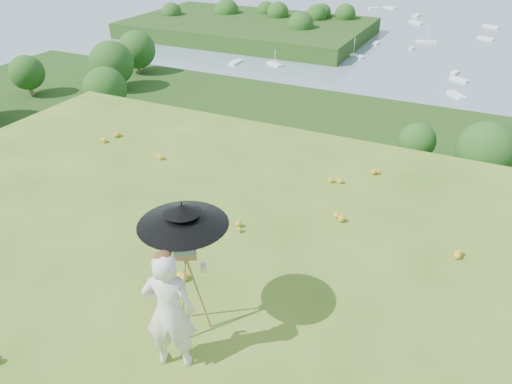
% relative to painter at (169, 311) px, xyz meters
% --- Properties ---
extents(ground, '(14.00, 14.00, 0.00)m').
position_rel_painter_xyz_m(ground, '(-1.64, 1.03, -0.88)').
color(ground, '#497321').
rests_on(ground, ground).
extents(forest_slope, '(140.00, 56.00, 22.00)m').
position_rel_painter_xyz_m(forest_slope, '(-1.64, 36.03, -29.88)').
color(forest_slope, '#193B10').
rests_on(forest_slope, bay_water).
extents(shoreline_tier, '(170.00, 28.00, 8.00)m').
position_rel_painter_xyz_m(shoreline_tier, '(-1.64, 76.03, -36.88)').
color(shoreline_tier, gray).
rests_on(shoreline_tier, bay_water).
extents(bay_water, '(700.00, 700.00, 0.00)m').
position_rel_painter_xyz_m(bay_water, '(-1.64, 241.03, -34.88)').
color(bay_water, slate).
rests_on(bay_water, ground).
extents(peninsula, '(90.00, 60.00, 12.00)m').
position_rel_painter_xyz_m(peninsula, '(-76.64, 156.03, -29.88)').
color(peninsula, '#193B10').
rests_on(peninsula, bay_water).
extents(slope_trees, '(110.00, 50.00, 6.00)m').
position_rel_painter_xyz_m(slope_trees, '(-1.64, 36.03, -15.88)').
color(slope_trees, '#244915').
rests_on(slope_trees, forest_slope).
extents(harbor_town, '(110.00, 22.00, 5.00)m').
position_rel_painter_xyz_m(harbor_town, '(-1.64, 76.03, -30.38)').
color(harbor_town, silver).
rests_on(harbor_town, shoreline_tier).
extents(moored_boats, '(140.00, 140.00, 0.70)m').
position_rel_painter_xyz_m(moored_boats, '(-14.14, 162.03, -34.53)').
color(moored_boats, white).
rests_on(moored_boats, bay_water).
extents(wildflowers, '(10.00, 10.50, 0.12)m').
position_rel_painter_xyz_m(wildflowers, '(-1.64, 1.28, -0.82)').
color(wildflowers, gold).
rests_on(wildflowers, ground).
extents(painter, '(0.75, 0.62, 1.76)m').
position_rel_painter_xyz_m(painter, '(0.00, 0.00, 0.00)').
color(painter, silver).
rests_on(painter, ground).
extents(field_easel, '(0.79, 0.79, 1.52)m').
position_rel_painter_xyz_m(field_easel, '(-0.12, 0.60, -0.12)').
color(field_easel, '#9B6141').
rests_on(field_easel, ground).
extents(sun_umbrella, '(1.57, 1.57, 0.81)m').
position_rel_painter_xyz_m(sun_umbrella, '(-0.13, 0.63, 0.78)').
color(sun_umbrella, black).
rests_on(sun_umbrella, field_easel).
extents(painter_cap, '(0.29, 0.32, 0.10)m').
position_rel_painter_xyz_m(painter_cap, '(0.00, 0.00, 0.83)').
color(painter_cap, pink).
rests_on(painter_cap, painter).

